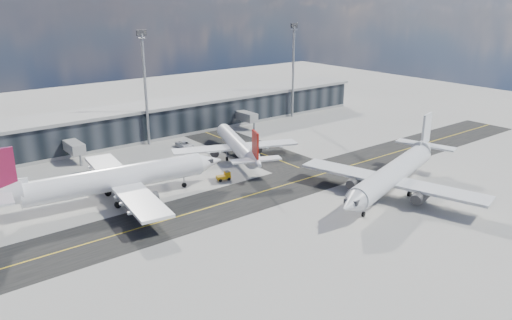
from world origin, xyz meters
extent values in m
plane|color=gray|center=(0.00, 0.00, 0.00)|extent=(300.00, 300.00, 0.00)
cube|color=black|center=(0.00, 4.00, 0.01)|extent=(180.00, 14.00, 0.02)
cube|color=black|center=(18.00, 35.00, 0.01)|extent=(14.00, 50.00, 0.02)
cube|color=yellow|center=(0.00, 4.00, 0.03)|extent=(180.00, 0.25, 0.01)
cube|color=yellow|center=(18.00, 35.00, 0.03)|extent=(0.25, 50.00, 0.01)
cube|color=black|center=(0.00, 55.00, 4.00)|extent=(150.00, 12.00, 8.00)
cube|color=gray|center=(0.00, 55.00, 8.40)|extent=(152.00, 13.00, 0.80)
cube|color=gray|center=(0.00, 55.00, 0.40)|extent=(150.00, 12.20, 0.80)
cube|color=gray|center=(-20.00, 47.00, 3.50)|extent=(3.00, 10.00, 2.40)
cylinder|color=gray|center=(-20.00, 42.00, 1.20)|extent=(0.60, 0.60, 2.40)
cube|color=gray|center=(30.00, 47.00, 3.50)|extent=(3.00, 10.00, 2.40)
cylinder|color=gray|center=(30.00, 42.00, 1.20)|extent=(0.60, 0.60, 2.40)
cylinder|color=gray|center=(0.00, 48.00, 14.00)|extent=(0.70, 0.70, 28.00)
cube|color=#2D2D30|center=(0.00, 48.00, 28.20)|extent=(2.50, 0.50, 1.40)
cylinder|color=gray|center=(50.00, 48.00, 14.00)|extent=(0.70, 0.70, 28.00)
cube|color=#2D2D30|center=(50.00, 48.00, 28.20)|extent=(2.50, 0.50, 1.40)
cylinder|color=white|center=(-21.63, 17.28, 4.44)|extent=(33.62, 8.53, 4.44)
cone|color=white|center=(-2.89, 14.94, 4.44)|extent=(6.06, 5.10, 4.44)
cone|color=white|center=(-40.92, 19.68, 5.11)|extent=(7.16, 5.23, 4.44)
cube|color=white|center=(-20.53, 17.14, 3.33)|extent=(10.18, 38.16, 0.56)
cylinder|color=#2D2D30|center=(-18.60, 23.62, 2.11)|extent=(4.95, 3.11, 2.55)
cylinder|color=#2D2D30|center=(-20.25, 10.39, 2.11)|extent=(4.95, 3.11, 2.55)
cube|color=silver|center=(-18.60, 23.62, 3.00)|extent=(2.26, 0.72, 0.89)
cube|color=silver|center=(-20.25, 10.39, 3.00)|extent=(2.26, 0.72, 0.89)
cube|color=maroon|center=(-40.37, 19.61, 9.77)|extent=(4.69, 1.07, 6.89)
cube|color=white|center=(-40.92, 19.68, 5.78)|extent=(4.73, 13.61, 0.39)
cube|color=#2D2D30|center=(-3.45, 15.01, 4.89)|extent=(2.51, 2.70, 0.78)
cylinder|color=gray|center=(-8.41, 15.63, 1.33)|extent=(0.30, 0.30, 2.22)
cylinder|color=black|center=(-8.41, 15.63, 0.50)|extent=(1.04, 0.51, 1.00)
cylinder|color=black|center=(-22.32, 20.72, 0.61)|extent=(1.28, 0.70, 1.22)
cylinder|color=black|center=(-23.15, 14.11, 0.61)|extent=(1.28, 0.70, 1.22)
cylinder|color=white|center=(10.92, 24.13, 3.54)|extent=(12.83, 26.04, 3.54)
cone|color=white|center=(16.32, 38.17, 3.54)|extent=(4.89, 5.40, 3.54)
cone|color=white|center=(5.36, 9.68, 4.07)|extent=(5.21, 6.23, 3.54)
cube|color=white|center=(11.24, 24.95, 2.65)|extent=(29.66, 14.93, 0.44)
cylinder|color=#2D2D30|center=(6.60, 27.68, 1.68)|extent=(3.23, 4.20, 2.03)
cylinder|color=#2D2D30|center=(16.51, 23.87, 1.68)|extent=(3.23, 4.20, 2.03)
cube|color=silver|center=(6.60, 27.68, 2.39)|extent=(0.97, 1.78, 0.71)
cube|color=silver|center=(16.51, 23.87, 2.39)|extent=(0.97, 1.78, 0.71)
cube|color=red|center=(5.52, 10.09, 7.79)|extent=(1.71, 3.61, 5.49)
cube|color=white|center=(5.36, 9.68, 4.60)|extent=(10.80, 6.12, 0.31)
cube|color=#2D2D30|center=(16.16, 37.75, 3.89)|extent=(2.45, 2.35, 0.62)
cylinder|color=gray|center=(14.73, 34.04, 1.06)|extent=(0.27, 0.27, 1.77)
cylinder|color=black|center=(14.73, 34.04, 0.40)|extent=(0.57, 0.85, 0.80)
cylinder|color=black|center=(8.12, 24.25, 0.49)|extent=(0.76, 1.07, 0.97)
cylinder|color=black|center=(13.08, 22.35, 0.49)|extent=(0.76, 1.07, 0.97)
cylinder|color=silver|center=(21.45, -12.55, 4.27)|extent=(31.95, 12.85, 4.27)
cone|color=silver|center=(4.01, -17.51, 4.27)|extent=(6.30, 5.56, 4.27)
cone|color=silver|center=(39.41, -7.45, 4.91)|extent=(7.32, 5.85, 4.27)
cube|color=silver|center=(20.43, -12.85, 3.20)|extent=(15.04, 36.35, 0.53)
cylinder|color=#2D2D30|center=(21.15, -19.29, 2.03)|extent=(4.98, 3.58, 2.45)
cylinder|color=#2D2D30|center=(17.65, -6.98, 2.03)|extent=(4.98, 3.58, 2.45)
cube|color=silver|center=(21.15, -19.29, 2.88)|extent=(2.17, 0.99, 0.85)
cube|color=silver|center=(17.65, -6.98, 2.88)|extent=(2.17, 0.99, 0.85)
cube|color=silver|center=(38.90, -7.60, 9.39)|extent=(4.44, 1.69, 6.61)
cube|color=silver|center=(39.41, -7.45, 5.55)|extent=(6.37, 13.13, 0.37)
cube|color=#2D2D30|center=(4.52, -17.36, 4.69)|extent=(2.69, 2.84, 0.75)
cylinder|color=gray|center=(9.14, -16.05, 1.28)|extent=(0.32, 0.32, 2.13)
cylinder|color=black|center=(9.14, -16.05, 0.48)|extent=(1.03, 0.62, 0.96)
cylinder|color=black|center=(23.35, -15.34, 0.59)|extent=(1.27, 0.83, 1.17)
cylinder|color=black|center=(21.60, -9.18, 0.59)|extent=(1.27, 0.83, 1.17)
cube|color=#F1A70C|center=(0.10, 14.03, 0.74)|extent=(3.14, 1.89, 0.69)
cube|color=#F1A70C|center=(0.96, 13.87, 1.37)|extent=(1.29, 1.45, 0.88)
cube|color=black|center=(0.96, 13.87, 1.72)|extent=(1.19, 1.38, 0.25)
cylinder|color=black|center=(1.18, 14.48, 0.34)|extent=(0.72, 0.37, 0.69)
cylinder|color=black|center=(0.94, 13.22, 0.34)|extent=(0.72, 0.37, 0.69)
cylinder|color=black|center=(-0.75, 14.83, 0.34)|extent=(0.72, 0.37, 0.69)
cylinder|color=black|center=(-0.98, 13.58, 0.34)|extent=(0.72, 0.37, 0.69)
imported|color=white|center=(5.59, 39.23, 0.86)|extent=(3.11, 6.30, 1.72)
camera|label=1|loc=(-54.85, -67.28, 36.86)|focal=35.00mm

